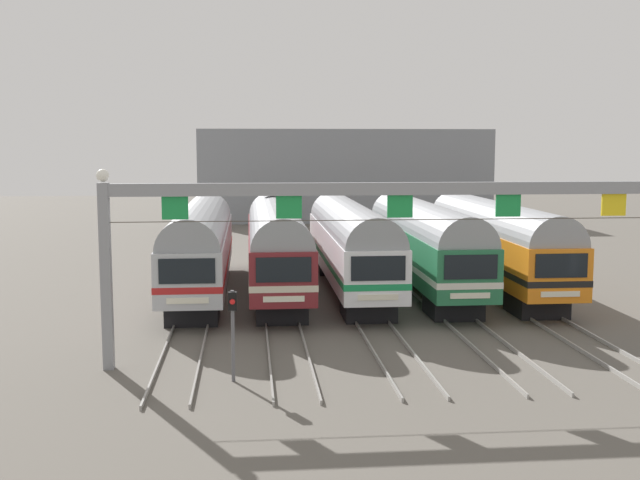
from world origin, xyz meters
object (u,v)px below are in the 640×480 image
object	(u,v)px
commuter_train_stainless	(200,243)
catenary_gantry	(400,218)
commuter_train_maroon	(276,242)
commuter_train_green	(423,241)
commuter_train_white	(350,242)
yard_signal_mast	(233,318)
commuter_train_orange	(495,240)

from	to	relation	value
commuter_train_stainless	catenary_gantry	xyz separation A→B (m)	(7.84, -13.49, 2.54)
commuter_train_maroon	commuter_train_green	distance (m)	7.84
commuter_train_stainless	commuter_train_white	distance (m)	7.84
catenary_gantry	yard_signal_mast	xyz separation A→B (m)	(-5.88, -1.85, -3.09)
commuter_train_stainless	commuter_train_white	world-z (taller)	same
commuter_train_white	commuter_train_orange	xyz separation A→B (m)	(7.84, 0.00, 0.00)
commuter_train_green	commuter_train_orange	xyz separation A→B (m)	(3.92, -0.00, -0.00)
commuter_train_stainless	commuter_train_orange	world-z (taller)	same
catenary_gantry	yard_signal_mast	bearing A→B (deg)	-162.55
commuter_train_stainless	commuter_train_green	distance (m)	11.76
commuter_train_stainless	commuter_train_maroon	distance (m)	3.92
commuter_train_maroon	catenary_gantry	distance (m)	14.28
commuter_train_maroon	yard_signal_mast	world-z (taller)	commuter_train_maroon
commuter_train_green	yard_signal_mast	distance (m)	18.22
commuter_train_maroon	commuter_train_green	xyz separation A→B (m)	(7.84, 0.00, 0.00)
commuter_train_green	catenary_gantry	distance (m)	14.28
commuter_train_white	yard_signal_mast	size ratio (longest dim) A/B	5.90
commuter_train_maroon	commuter_train_orange	xyz separation A→B (m)	(11.76, -0.00, -0.00)
yard_signal_mast	commuter_train_white	bearing A→B (deg)	69.03
commuter_train_stainless	catenary_gantry	bearing A→B (deg)	-59.85
commuter_train_orange	yard_signal_mast	size ratio (longest dim) A/B	5.90
commuter_train_maroon	commuter_train_white	distance (m)	3.92
catenary_gantry	yard_signal_mast	distance (m)	6.90
commuter_train_orange	yard_signal_mast	distance (m)	20.59
commuter_train_stainless	commuter_train_white	size ratio (longest dim) A/B	1.00
commuter_train_orange	commuter_train_green	bearing A→B (deg)	179.94
commuter_train_maroon	commuter_train_green	world-z (taller)	same
commuter_train_maroon	commuter_train_white	bearing A→B (deg)	-0.06
commuter_train_white	yard_signal_mast	bearing A→B (deg)	-110.97
commuter_train_green	commuter_train_orange	size ratio (longest dim) A/B	1.00
commuter_train_stainless	catenary_gantry	world-z (taller)	catenary_gantry
commuter_train_green	yard_signal_mast	world-z (taller)	commuter_train_green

